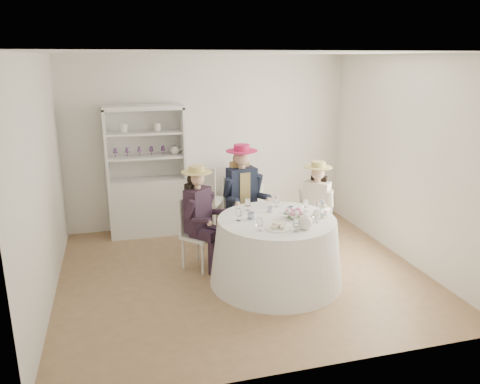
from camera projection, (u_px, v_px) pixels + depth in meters
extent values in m
plane|color=olive|center=(242.00, 273.00, 5.97)|extent=(4.50, 4.50, 0.00)
plane|color=white|center=(242.00, 53.00, 5.23)|extent=(4.50, 4.50, 0.00)
plane|color=white|center=(209.00, 142.00, 7.46)|extent=(4.50, 0.00, 4.50)
plane|color=white|center=(308.00, 226.00, 3.74)|extent=(4.50, 0.00, 4.50)
plane|color=white|center=(41.00, 183.00, 5.04)|extent=(0.00, 4.50, 4.50)
plane|color=white|center=(407.00, 160.00, 6.16)|extent=(0.00, 4.50, 4.50)
cone|color=white|center=(276.00, 251.00, 5.66)|extent=(1.61, 1.61, 0.79)
cylinder|color=white|center=(277.00, 219.00, 5.55)|extent=(1.41, 1.41, 0.02)
cube|color=silver|center=(149.00, 206.00, 7.22)|extent=(1.25, 0.76, 0.88)
cube|color=silver|center=(144.00, 142.00, 7.13)|extent=(1.13, 0.38, 1.07)
cube|color=silver|center=(143.00, 107.00, 6.80)|extent=(1.25, 0.76, 0.06)
cube|color=silver|center=(106.00, 146.00, 6.81)|extent=(0.16, 0.43, 1.07)
cube|color=silver|center=(183.00, 142.00, 7.09)|extent=(0.16, 0.43, 1.07)
cube|color=silver|center=(146.00, 157.00, 7.01)|extent=(1.16, 0.69, 0.03)
cube|color=silver|center=(144.00, 133.00, 6.91)|extent=(1.16, 0.69, 0.03)
sphere|color=white|center=(175.00, 150.00, 7.09)|extent=(0.14, 0.14, 0.14)
cube|color=silver|center=(243.00, 205.00, 7.52)|extent=(0.62, 0.62, 0.73)
cylinder|color=black|center=(243.00, 174.00, 7.37)|extent=(0.37, 0.37, 0.29)
cube|color=silver|center=(200.00, 236.00, 6.02)|extent=(0.55, 0.55, 0.04)
cylinder|color=silver|center=(203.00, 259.00, 5.88)|extent=(0.03, 0.03, 0.42)
cylinder|color=silver|center=(217.00, 251.00, 6.13)|extent=(0.03, 0.03, 0.42)
cylinder|color=silver|center=(183.00, 254.00, 6.04)|extent=(0.03, 0.03, 0.42)
cylinder|color=silver|center=(198.00, 246.00, 6.29)|extent=(0.03, 0.03, 0.42)
cube|color=silver|center=(188.00, 215.00, 6.04)|extent=(0.29, 0.27, 0.48)
cube|color=black|center=(198.00, 210.00, 5.93)|extent=(0.39, 0.38, 0.56)
cube|color=black|center=(203.00, 234.00, 5.87)|extent=(0.31, 0.33, 0.12)
cylinder|color=black|center=(212.00, 258.00, 5.88)|extent=(0.10, 0.10, 0.44)
cylinder|color=black|center=(190.00, 209.00, 5.73)|extent=(0.18, 0.18, 0.27)
cube|color=black|center=(211.00, 230.00, 6.01)|extent=(0.31, 0.33, 0.12)
cylinder|color=black|center=(220.00, 253.00, 6.03)|extent=(0.10, 0.10, 0.44)
cylinder|color=black|center=(209.00, 201.00, 6.06)|extent=(0.18, 0.18, 0.27)
cylinder|color=#D8A889|center=(197.00, 187.00, 5.85)|extent=(0.09, 0.09, 0.08)
sphere|color=#D8A889|center=(197.00, 179.00, 5.82)|extent=(0.18, 0.18, 0.18)
sphere|color=black|center=(194.00, 179.00, 5.85)|extent=(0.18, 0.18, 0.18)
cube|color=black|center=(193.00, 196.00, 5.93)|extent=(0.22, 0.21, 0.37)
cylinder|color=tan|center=(197.00, 172.00, 5.80)|extent=(0.39, 0.39, 0.01)
cylinder|color=tan|center=(197.00, 169.00, 5.79)|extent=(0.19, 0.19, 0.08)
cube|color=silver|center=(242.00, 218.00, 6.55)|extent=(0.49, 0.49, 0.04)
cylinder|color=silver|center=(236.00, 241.00, 6.40)|extent=(0.04, 0.04, 0.48)
cylinder|color=silver|center=(259.00, 237.00, 6.53)|extent=(0.04, 0.04, 0.48)
cylinder|color=silver|center=(226.00, 232.00, 6.70)|extent=(0.04, 0.04, 0.48)
cylinder|color=silver|center=(248.00, 229.00, 6.84)|extent=(0.04, 0.04, 0.48)
cube|color=silver|center=(237.00, 194.00, 6.64)|extent=(0.41, 0.10, 0.54)
cube|color=#181E30|center=(242.00, 190.00, 6.46)|extent=(0.42, 0.27, 0.63)
cube|color=tan|center=(242.00, 190.00, 6.46)|extent=(0.19, 0.26, 0.54)
cube|color=#181E30|center=(240.00, 216.00, 6.37)|extent=(0.20, 0.38, 0.13)
cylinder|color=#181E30|center=(244.00, 242.00, 6.33)|extent=(0.11, 0.11, 0.50)
cylinder|color=#181E30|center=(228.00, 187.00, 6.31)|extent=(0.12, 0.20, 0.30)
cube|color=#181E30|center=(253.00, 214.00, 6.45)|extent=(0.20, 0.38, 0.13)
cylinder|color=#181E30|center=(257.00, 240.00, 6.41)|extent=(0.11, 0.11, 0.50)
cylinder|color=#181E30|center=(258.00, 184.00, 6.48)|extent=(0.12, 0.20, 0.30)
cylinder|color=#D8A889|center=(242.00, 167.00, 6.36)|extent=(0.10, 0.10, 0.09)
sphere|color=#D8A889|center=(242.00, 158.00, 6.33)|extent=(0.21, 0.21, 0.21)
sphere|color=tan|center=(240.00, 158.00, 6.38)|extent=(0.21, 0.21, 0.21)
cube|color=tan|center=(239.00, 176.00, 6.48)|extent=(0.27, 0.13, 0.41)
cylinder|color=#C41D52|center=(242.00, 151.00, 6.30)|extent=(0.43, 0.43, 0.01)
cylinder|color=#C41D52|center=(242.00, 148.00, 6.29)|extent=(0.22, 0.22, 0.09)
cube|color=silver|center=(315.00, 225.00, 6.46)|extent=(0.53, 0.53, 0.04)
cylinder|color=silver|center=(300.00, 241.00, 6.46)|extent=(0.03, 0.03, 0.41)
cylinder|color=silver|center=(321.00, 245.00, 6.33)|extent=(0.03, 0.03, 0.41)
cylinder|color=silver|center=(308.00, 234.00, 6.72)|extent=(0.03, 0.03, 0.41)
cylinder|color=silver|center=(328.00, 238.00, 6.58)|extent=(0.03, 0.03, 0.41)
cube|color=silver|center=(320.00, 205.00, 6.53)|extent=(0.28, 0.26, 0.47)
cube|color=beige|center=(317.00, 201.00, 6.38)|extent=(0.37, 0.37, 0.54)
cube|color=beige|center=(307.00, 221.00, 6.38)|extent=(0.31, 0.31, 0.11)
cylinder|color=beige|center=(302.00, 244.00, 6.35)|extent=(0.09, 0.09, 0.43)
cylinder|color=beige|center=(303.00, 195.00, 6.42)|extent=(0.17, 0.18, 0.26)
cube|color=beige|center=(318.00, 223.00, 6.31)|extent=(0.31, 0.31, 0.11)
cylinder|color=beige|center=(314.00, 246.00, 6.28)|extent=(0.09, 0.09, 0.43)
cylinder|color=beige|center=(330.00, 199.00, 6.24)|extent=(0.17, 0.18, 0.26)
cylinder|color=#D8A889|center=(318.00, 180.00, 6.30)|extent=(0.08, 0.08, 0.07)
sphere|color=#D8A889|center=(318.00, 173.00, 6.27)|extent=(0.18, 0.18, 0.18)
sphere|color=black|center=(319.00, 173.00, 6.31)|extent=(0.18, 0.18, 0.18)
cube|color=black|center=(319.00, 188.00, 6.40)|extent=(0.21, 0.21, 0.35)
cylinder|color=tan|center=(318.00, 167.00, 6.25)|extent=(0.37, 0.37, 0.01)
cylinder|color=tan|center=(318.00, 164.00, 6.24)|extent=(0.19, 0.19, 0.07)
cube|color=silver|center=(207.00, 201.00, 7.28)|extent=(0.61, 0.61, 0.04)
cylinder|color=silver|center=(222.00, 214.00, 7.47)|extent=(0.04, 0.04, 0.49)
cylinder|color=silver|center=(201.00, 212.00, 7.57)|extent=(0.04, 0.04, 0.49)
cylinder|color=silver|center=(214.00, 221.00, 7.14)|extent=(0.04, 0.04, 0.49)
cylinder|color=silver|center=(193.00, 219.00, 7.24)|extent=(0.04, 0.04, 0.49)
cube|color=silver|center=(202.00, 186.00, 7.02)|extent=(0.38, 0.25, 0.55)
imported|color=white|center=(251.00, 216.00, 5.52)|extent=(0.11, 0.11, 0.07)
imported|color=white|center=(270.00, 209.00, 5.78)|extent=(0.07, 0.07, 0.06)
imported|color=white|center=(290.00, 210.00, 5.77)|extent=(0.10, 0.10, 0.06)
imported|color=white|center=(295.00, 216.00, 5.56)|extent=(0.25, 0.25, 0.06)
sphere|color=pink|center=(297.00, 212.00, 5.54)|extent=(0.06, 0.06, 0.06)
sphere|color=white|center=(295.00, 211.00, 5.57)|extent=(0.06, 0.06, 0.06)
sphere|color=pink|center=(292.00, 211.00, 5.58)|extent=(0.06, 0.06, 0.06)
sphere|color=white|center=(290.00, 211.00, 5.56)|extent=(0.06, 0.06, 0.06)
sphere|color=pink|center=(289.00, 212.00, 5.53)|extent=(0.06, 0.06, 0.06)
sphere|color=white|center=(290.00, 213.00, 5.50)|extent=(0.06, 0.06, 0.06)
sphere|color=pink|center=(293.00, 214.00, 5.48)|extent=(0.06, 0.06, 0.06)
sphere|color=white|center=(296.00, 213.00, 5.48)|extent=(0.06, 0.06, 0.06)
sphere|color=pink|center=(298.00, 213.00, 5.50)|extent=(0.06, 0.06, 0.06)
sphere|color=white|center=(305.00, 223.00, 5.19)|extent=(0.16, 0.16, 0.16)
cylinder|color=white|center=(313.00, 221.00, 5.22)|extent=(0.10, 0.03, 0.08)
cylinder|color=white|center=(305.00, 216.00, 5.17)|extent=(0.04, 0.04, 0.02)
cylinder|color=white|center=(278.00, 228.00, 5.21)|extent=(0.29, 0.29, 0.01)
cube|color=beige|center=(274.00, 227.00, 5.17)|extent=(0.07, 0.04, 0.03)
cube|color=beige|center=(278.00, 225.00, 5.20)|extent=(0.08, 0.06, 0.03)
cube|color=beige|center=(282.00, 225.00, 5.24)|extent=(0.08, 0.07, 0.03)
cube|color=beige|center=(275.00, 224.00, 5.24)|extent=(0.08, 0.08, 0.03)
cube|color=beige|center=(282.00, 227.00, 5.17)|extent=(0.07, 0.08, 0.03)
cylinder|color=white|center=(320.00, 216.00, 5.62)|extent=(0.21, 0.21, 0.01)
cylinder|color=white|center=(320.00, 211.00, 5.60)|extent=(0.02, 0.02, 0.14)
cylinder|color=white|center=(321.00, 205.00, 5.58)|extent=(0.16, 0.16, 0.01)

